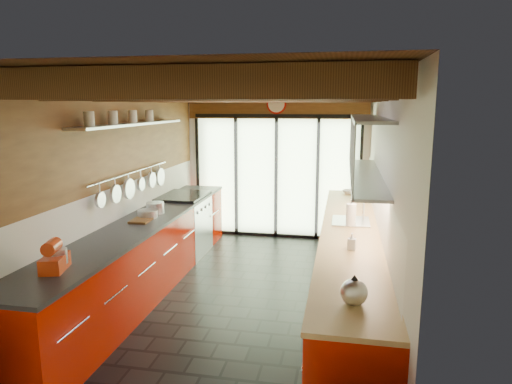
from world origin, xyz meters
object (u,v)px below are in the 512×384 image
at_px(soap_bottle, 352,241).
at_px(bowl, 349,192).
at_px(stand_mixer, 55,258).
at_px(kettle, 354,291).
at_px(paper_towel, 351,215).

height_order(soap_bottle, bowl, soap_bottle).
bearing_deg(bowl, stand_mixer, -122.14).
distance_m(kettle, paper_towel, 2.20).
bearing_deg(kettle, stand_mixer, 175.27).
distance_m(kettle, bowl, 4.25).
height_order(kettle, bowl, kettle).
bearing_deg(soap_bottle, kettle, -90.00).
relative_size(stand_mixer, bowl, 1.52).
height_order(paper_towel, soap_bottle, paper_towel).
xyz_separation_m(stand_mixer, soap_bottle, (2.54, 1.07, -0.02)).
distance_m(stand_mixer, soap_bottle, 2.76).
xyz_separation_m(kettle, bowl, (0.00, 4.25, -0.07)).
relative_size(stand_mixer, soap_bottle, 2.01).
height_order(stand_mixer, paper_towel, paper_towel).
height_order(stand_mixer, kettle, stand_mixer).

